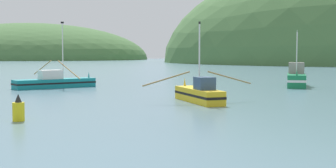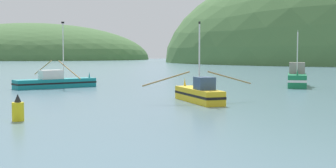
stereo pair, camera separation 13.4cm
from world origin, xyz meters
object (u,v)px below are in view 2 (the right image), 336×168
Objects in this scene: fishing_boat_teal at (55,82)px; fishing_boat_yellow at (199,94)px; fishing_boat_green at (297,78)px; channel_buoy at (18,110)px.

fishing_boat_teal is 1.12× the size of fishing_boat_yellow.
fishing_boat_green is 21.45m from fishing_boat_yellow.
fishing_boat_teal is 25.69m from channel_buoy.
channel_buoy is at bearing -26.26° from fishing_boat_green.
fishing_boat_green reaches higher than fishing_boat_yellow.
fishing_boat_teal is (-27.72, -5.28, -0.29)m from fishing_boat_green.
fishing_boat_green is 28.22m from fishing_boat_teal.
channel_buoy is at bearing -117.11° from fishing_boat_teal.
fishing_boat_green is 0.83× the size of fishing_boat_yellow.
fishing_boat_green is 4.50× the size of channel_buoy.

